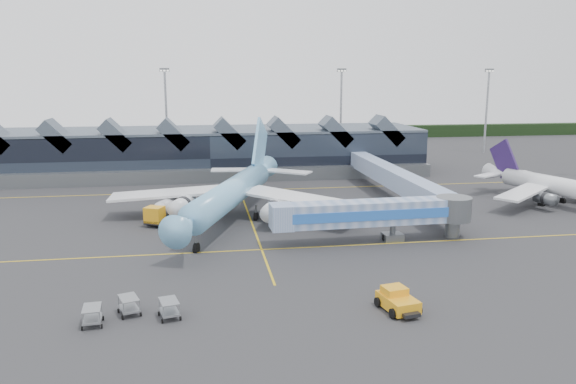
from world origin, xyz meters
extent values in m
plane|color=#29292B|center=(0.00, 0.00, 0.00)|extent=(260.00, 260.00, 0.00)
cube|color=gold|center=(0.00, -8.00, 0.01)|extent=(120.00, 0.25, 0.01)
cube|color=gold|center=(0.00, 28.00, 0.01)|extent=(120.00, 0.25, 0.01)
cube|color=gold|center=(0.00, 10.00, 0.01)|extent=(0.25, 60.00, 0.01)
cube|color=black|center=(0.00, 110.00, 2.00)|extent=(260.00, 4.00, 4.00)
cube|color=black|center=(-5.00, 48.00, 4.50)|extent=(90.00, 20.00, 9.00)
cube|color=#485460|center=(-5.00, 48.00, 9.20)|extent=(90.00, 20.00, 0.60)
cube|color=slate|center=(-5.00, 37.00, 1.30)|extent=(90.00, 2.50, 2.60)
cube|color=#485460|center=(-34.00, 41.00, 9.30)|extent=(6.43, 6.00, 6.43)
cube|color=#485460|center=(-23.00, 41.00, 9.30)|extent=(6.43, 6.00, 6.43)
cube|color=#485460|center=(-12.00, 41.00, 9.30)|extent=(6.43, 6.00, 6.43)
cube|color=#485460|center=(-1.00, 41.00, 9.30)|extent=(6.43, 6.00, 6.43)
cube|color=#485460|center=(10.00, 41.00, 9.30)|extent=(6.43, 6.00, 6.43)
cube|color=#485460|center=(21.00, 41.00, 9.30)|extent=(6.43, 6.00, 6.43)
cube|color=#485460|center=(32.00, 41.00, 9.30)|extent=(6.43, 6.00, 6.43)
cylinder|color=#989BA0|center=(-15.00, 72.00, 11.00)|extent=(0.56, 0.56, 22.00)
cube|color=slate|center=(-15.00, 72.00, 22.00)|extent=(2.40, 0.50, 0.90)
cylinder|color=#989BA0|center=(30.00, 72.00, 11.00)|extent=(0.56, 0.56, 22.00)
cube|color=slate|center=(30.00, 72.00, 22.00)|extent=(2.40, 0.50, 0.90)
cylinder|color=#989BA0|center=(70.00, 70.00, 11.00)|extent=(0.56, 0.56, 22.00)
cube|color=slate|center=(70.00, 70.00, 22.00)|extent=(2.40, 0.50, 0.90)
cylinder|color=#72BDE7|center=(-2.76, 6.20, 4.15)|extent=(14.28, 30.63, 3.85)
cone|color=#72BDE7|center=(-9.00, -10.97, 4.15)|extent=(5.44, 6.34, 3.85)
cube|color=black|center=(-9.23, -11.60, 4.96)|extent=(1.49, 0.81, 0.48)
cone|color=#72BDE7|center=(3.79, 24.21, 4.44)|extent=(6.05, 8.02, 3.85)
cube|color=white|center=(-11.57, 10.79, 3.48)|extent=(17.69, 6.39, 1.27)
cube|color=white|center=(6.94, 4.06, 3.48)|extent=(17.36, 15.33, 1.27)
cylinder|color=white|center=(-9.69, 6.35, 2.52)|extent=(4.07, 5.84, 2.39)
cylinder|color=white|center=(2.65, 1.87, 2.52)|extent=(4.07, 5.84, 2.39)
cube|color=#72BDE7|center=(3.18, 22.54, 8.46)|extent=(3.79, 9.42, 10.61)
cube|color=white|center=(-1.12, 24.58, 4.44)|extent=(8.30, 3.94, 0.25)
cube|color=white|center=(7.79, 21.34, 4.44)|extent=(8.40, 7.07, 0.25)
cylinder|color=slate|center=(-7.78, -7.62, 1.11)|extent=(0.28, 0.28, 2.23)
cylinder|color=slate|center=(-5.37, 8.58, 1.11)|extent=(0.28, 0.28, 2.23)
cylinder|color=slate|center=(0.78, 6.34, 1.11)|extent=(0.28, 0.28, 2.23)
cylinder|color=black|center=(-7.78, -7.62, 0.40)|extent=(0.92, 1.50, 1.43)
cylinder|color=white|center=(49.81, 7.90, 3.17)|extent=(9.02, 20.53, 2.94)
cone|color=white|center=(45.99, 19.96, 3.40)|extent=(4.23, 5.38, 2.94)
cube|color=white|center=(42.96, 6.72, 2.66)|extent=(12.18, 10.23, 0.98)
cylinder|color=slate|center=(45.88, 5.11, 1.92)|extent=(2.81, 3.92, 1.82)
cube|color=#2D194D|center=(46.35, 18.84, 6.12)|extent=(2.42, 6.44, 7.17)
cube|color=white|center=(43.10, 18.12, 3.40)|extent=(5.86, 4.69, 0.25)
cube|color=white|center=(49.42, 20.12, 3.40)|extent=(5.73, 2.40, 0.25)
cylinder|color=slate|center=(47.16, 7.98, 0.85)|extent=(0.27, 0.27, 1.70)
cylinder|color=slate|center=(51.93, 9.49, 0.85)|extent=(0.27, 0.27, 1.70)
cube|color=#7290BE|center=(13.85, -6.82, 3.78)|extent=(20.64, 3.79, 2.98)
cube|color=blue|center=(13.90, -8.41, 3.78)|extent=(20.53, 0.83, 1.23)
cube|color=#7290BE|center=(2.55, -7.21, 3.78)|extent=(2.78, 3.38, 3.08)
cylinder|color=slate|center=(16.92, -6.71, 1.89)|extent=(0.72, 0.72, 3.78)
cube|color=slate|center=(16.92, -6.71, 0.46)|extent=(2.53, 2.14, 0.92)
cylinder|color=black|center=(15.90, -6.74, 0.36)|extent=(0.44, 0.94, 0.92)
cylinder|color=black|center=(17.95, -6.67, 0.36)|extent=(0.44, 0.94, 0.92)
cylinder|color=slate|center=(25.14, -6.43, 3.78)|extent=(4.52, 4.52, 3.08)
cylinder|color=slate|center=(25.14, -6.43, 1.89)|extent=(1.85, 1.85, 3.78)
cube|color=black|center=(-12.09, 7.78, 0.73)|extent=(5.80, 8.95, 0.49)
cube|color=orange|center=(-13.48, 4.77, 1.76)|extent=(3.02, 2.93, 2.15)
cube|color=black|center=(-13.81, 4.06, 2.24)|extent=(2.01, 1.03, 0.98)
cylinder|color=#B6B7BB|center=(-11.60, 8.84, 2.05)|extent=(4.41, 6.08, 2.24)
sphere|color=#B6B7BB|center=(-10.42, 11.41, 2.05)|extent=(2.15, 2.15, 2.15)
sphere|color=#B6B7BB|center=(-12.78, 6.28, 2.05)|extent=(2.15, 2.15, 2.15)
cylinder|color=black|center=(-14.42, 5.63, 0.49)|extent=(0.72, 1.03, 0.98)
cylinder|color=black|center=(-12.21, 4.61, 0.49)|extent=(0.72, 1.03, 0.98)
cylinder|color=black|center=(-12.99, 8.73, 0.49)|extent=(0.72, 1.03, 0.98)
cylinder|color=black|center=(-10.78, 7.71, 0.49)|extent=(0.72, 1.03, 0.98)
cylinder|color=black|center=(-11.97, 10.95, 0.49)|extent=(0.72, 1.03, 0.98)
cylinder|color=black|center=(-9.76, 9.93, 0.49)|extent=(0.72, 1.03, 0.98)
cube|color=orange|center=(10.04, -27.72, 0.78)|extent=(3.15, 4.38, 1.11)
cube|color=orange|center=(9.92, -27.07, 1.61)|extent=(2.29, 2.12, 0.78)
cube|color=black|center=(10.44, -29.79, 0.50)|extent=(1.69, 1.16, 0.33)
cylinder|color=black|center=(9.04, -29.27, 0.44)|extent=(0.49, 0.93, 0.89)
cylinder|color=black|center=(11.55, -28.79, 0.44)|extent=(0.49, 0.93, 0.89)
cylinder|color=black|center=(8.54, -26.66, 0.44)|extent=(0.49, 0.93, 0.89)
cylinder|color=black|center=(11.05, -26.18, 0.44)|extent=(0.49, 0.93, 0.89)
cube|color=gray|center=(-13.59, -24.85, 0.57)|extent=(2.13, 2.65, 0.16)
cube|color=gray|center=(-13.59, -24.85, 1.56)|extent=(2.13, 2.65, 0.08)
cylinder|color=black|center=(-13.12, -23.80, 0.19)|extent=(0.24, 0.40, 0.38)
cube|color=gray|center=(-10.06, -26.14, 0.57)|extent=(1.96, 2.57, 0.16)
cube|color=gray|center=(-10.06, -26.14, 1.56)|extent=(1.96, 2.57, 0.08)
cylinder|color=black|center=(-9.49, -25.15, 0.19)|extent=(0.21, 0.39, 0.38)
cube|color=gray|center=(-16.38, -26.60, 0.57)|extent=(1.65, 2.41, 0.16)
cube|color=gray|center=(-16.38, -26.60, 1.56)|extent=(1.65, 2.41, 0.08)
cylinder|color=black|center=(-15.67, -25.70, 0.19)|extent=(0.16, 0.38, 0.38)
camera|label=1|loc=(-7.01, -72.61, 20.61)|focal=35.00mm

